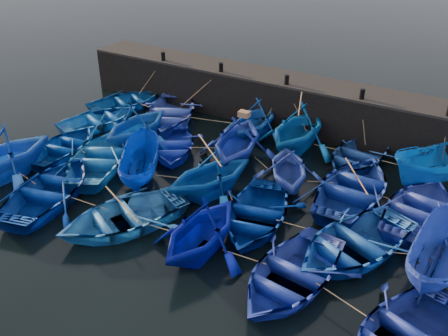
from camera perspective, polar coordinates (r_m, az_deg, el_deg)
The scene contains 36 objects.
ground at distance 20.35m, azimuth -4.63°, elevation -5.55°, with size 120.00×120.00×0.00m, color black.
quay_wall at distance 27.90m, azimuth 7.75°, elevation 7.37°, with size 26.00×2.50×2.50m, color black.
quay_top at distance 27.44m, azimuth 7.93°, elevation 9.90°, with size 26.00×2.50×0.12m, color black.
bollard_0 at distance 30.45m, azimuth -6.97°, elevation 12.57°, with size 0.24×0.24×0.50m, color black.
bollard_1 at distance 28.29m, azimuth -0.35°, elevation 11.45°, with size 0.24×0.24×0.50m, color black.
bollard_2 at distance 26.55m, azimuth 7.18°, elevation 9.99°, with size 0.24×0.24×0.50m, color black.
bollard_3 at distance 25.34m, azimuth 15.51°, elevation 8.16°, with size 0.24×0.24×0.50m, color black.
boat_0 at distance 30.54m, azimuth -11.09°, elevation 7.52°, with size 3.32×4.64×0.96m, color navy.
boat_1 at distance 28.30m, azimuth -6.26°, elevation 6.35°, with size 4.09×5.72×1.19m, color #3349BB.
boat_2 at distance 26.18m, azimuth 3.57°, elevation 5.63°, with size 3.50×4.06×2.14m, color #11499F.
boat_3 at distance 24.99m, azimuth 8.48°, elevation 4.60°, with size 4.11×4.77×2.51m, color #08539B.
boat_4 at distance 24.52m, azimuth 15.03°, elevation 1.36°, with size 3.41×4.76×0.99m, color navy.
boat_5 at distance 23.80m, azimuth 23.34°, elevation 0.18°, with size 1.87×4.95×1.92m, color blue.
boat_6 at distance 28.40m, azimuth -14.04°, elevation 5.45°, with size 3.30×4.62×0.96m, color blue.
boat_7 at distance 25.76m, azimuth -9.97°, elevation 4.94°, with size 3.69×4.28×2.25m, color #0D49A2.
boat_8 at distance 24.91m, azimuth -5.91°, elevation 2.66°, with size 3.19×4.46×0.92m, color #1B31C2.
boat_9 at distance 23.56m, azimuth 1.61°, elevation 3.28°, with size 4.06×4.71×2.48m, color #1A309A.
boat_10 at distance 21.90m, azimuth 7.44°, elevation 0.11°, with size 3.25×3.77×1.98m, color #2C45AF.
boat_11 at distance 21.73m, azimuth 14.66°, elevation -2.20°, with size 4.02×5.63×1.17m, color navy.
boat_12 at distance 21.33m, azimuth 21.48°, elevation -4.30°, with size 3.57×4.98×1.03m, color #3043BC.
boat_13 at distance 25.90m, azimuth -17.79°, elevation 2.42°, with size 3.17×4.44×0.92m, color navy.
boat_14 at distance 24.14m, azimuth -14.08°, elevation 1.17°, with size 3.78×5.29×1.10m, color blue.
boat_15 at distance 22.56m, azimuth -9.66°, elevation 0.42°, with size 1.64×4.36×1.69m, color #00299A.
boat_16 at distance 21.02m, azimuth -1.61°, elevation -0.63°, with size 3.62×4.20×2.21m, color #054190.
boat_17 at distance 19.57m, azimuth 3.58°, elevation -5.26°, with size 3.55×4.96×1.03m, color navy.
boat_18 at distance 18.61m, azimuth 14.62°, elevation -8.26°, with size 3.86×5.39×1.12m, color blue.
boat_19 at distance 18.43m, azimuth 23.12°, elevation -9.14°, with size 1.70×4.50×1.74m, color #203997.
boat_20 at distance 24.36m, azimuth -24.04°, elevation 1.51°, with size 4.12×4.78×2.51m, color blue.
boat_21 at distance 22.19m, azimuth -19.25°, elevation -2.32°, with size 3.88×5.43×1.13m, color navy.
boat_22 at distance 19.79m, azimuth -11.49°, elevation -5.36°, with size 3.71×5.19×1.08m, color blue.
boat_23 at distance 17.76m, azimuth -2.67°, elevation -7.00°, with size 3.63×4.21×2.22m, color #000A8B.
boat_24 at distance 16.94m, azimuth 7.62°, elevation -11.89°, with size 3.67×5.13×1.06m, color #1F329B.
boat_25 at distance 15.89m, azimuth 19.92°, elevation -17.40°, with size 3.51×4.91×1.02m, color navy.
wooden_crate at distance 22.86m, azimuth 2.31°, elevation 6.19°, with size 0.50×0.36×0.26m, color #966641.
mooring_ropes at distance 23.51m, azimuth 1.81°, elevation 2.23°, with size 17.79×11.68×2.10m.
loose_oars at distance 21.08m, azimuth 3.16°, elevation 1.51°, with size 9.35×11.58×1.49m.
Camera 1 is at (9.88, -13.42, 11.69)m, focal length 40.00 mm.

